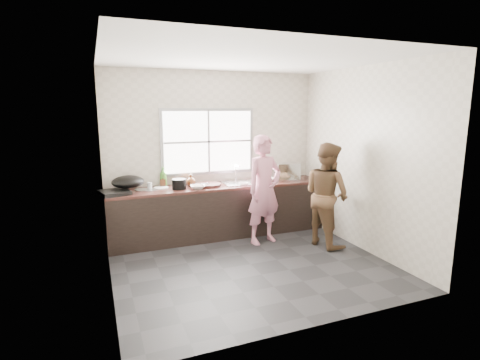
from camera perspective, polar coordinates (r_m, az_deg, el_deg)
name	(u,v)px	position (r m, az deg, el deg)	size (l,w,h in m)	color
floor	(251,264)	(5.25, 1.63, -12.74)	(3.60, 3.20, 0.01)	#28282A
ceiling	(252,58)	(4.85, 1.81, 18.09)	(3.60, 3.20, 0.01)	silver
wall_back	(214,153)	(6.36, -4.01, 4.10)	(3.60, 0.01, 2.70)	beige
wall_left	(104,176)	(4.48, -20.02, 0.63)	(0.01, 3.20, 2.70)	beige
wall_right	(364,160)	(5.81, 18.32, 2.95)	(0.01, 3.20, 2.70)	beige
wall_front	(321,192)	(3.47, 12.22, -1.76)	(3.60, 0.01, 2.70)	beige
cabinet	(220,211)	(6.25, -3.02, -4.81)	(3.60, 0.62, 0.82)	black
countertop	(220,186)	(6.14, -3.06, -0.94)	(3.60, 0.64, 0.04)	#3A1D17
sink	(240,183)	(6.26, -0.02, -0.48)	(0.55, 0.45, 0.02)	silver
faucet	(236,173)	(6.41, -0.68, 1.12)	(0.02, 0.02, 0.30)	silver
window_frame	(208,142)	(6.29, -4.87, 5.85)	(1.60, 0.05, 1.10)	#9EA0A5
window_glazing	(209,142)	(6.27, -4.80, 5.83)	(1.50, 0.01, 1.00)	white
woman	(264,193)	(5.85, 3.70, -2.01)	(0.58, 0.38, 1.59)	pink
person_side	(327,194)	(5.88, 13.05, -2.16)	(0.78, 0.60, 1.60)	brown
cutting_board	(209,185)	(6.07, -4.81, -0.73)	(0.40, 0.40, 0.04)	black
cleaver	(204,184)	(6.03, -5.56, -0.60)	(0.19, 0.09, 0.01)	#B5B9BC
bowl_mince	(198,187)	(5.87, -6.44, -1.07)	(0.24, 0.24, 0.06)	silver
bowl_crabs	(268,180)	(6.41, 4.23, -0.02)	(0.18, 0.18, 0.06)	white
bowl_held	(244,184)	(6.09, 0.61, -0.55)	(0.19, 0.19, 0.06)	white
black_pot	(179,184)	(5.88, -9.27, -0.61)	(0.22, 0.22, 0.16)	black
plate_food	(161,188)	(6.00, -11.93, -1.16)	(0.22, 0.22, 0.02)	white
bottle_green	(163,177)	(6.12, -11.61, 0.46)	(0.12, 0.12, 0.31)	#448E2E
bottle_brown_tall	(163,181)	(6.10, -11.63, -0.22)	(0.08, 0.08, 0.17)	#442311
bottle_brown_short	(191,181)	(6.07, -7.50, -0.10)	(0.14, 0.14, 0.18)	#512A14
glass_jar	(150,186)	(5.98, -13.60, -0.85)	(0.07, 0.07, 0.10)	silver
burner	(115,192)	(5.75, -18.57, -1.82)	(0.39, 0.39, 0.06)	black
wok	(128,182)	(5.86, -16.70, -0.27)	(0.48, 0.48, 0.18)	black
dish_rack	(286,172)	(6.56, 7.08, 1.28)	(0.41, 0.28, 0.30)	silver
pot_lid_left	(150,190)	(5.91, -13.60, -1.44)	(0.24, 0.24, 0.01)	#B9BAC1
pot_lid_right	(142,189)	(5.96, -14.64, -1.40)	(0.23, 0.23, 0.01)	#B0B4B7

